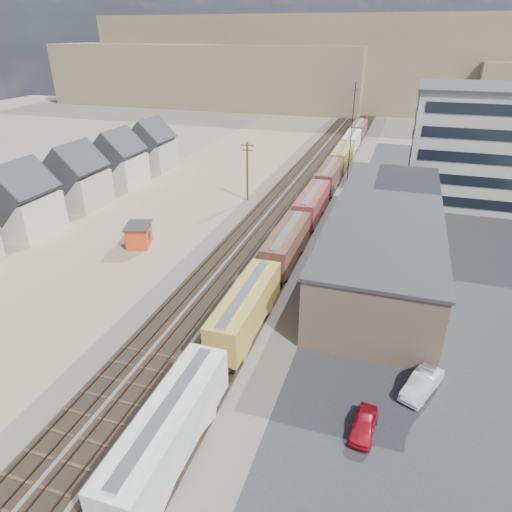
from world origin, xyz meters
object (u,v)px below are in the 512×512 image
(utility_pole_north, at_px, (247,170))
(parked_car_red, at_px, (364,425))
(parked_car_white, at_px, (422,384))
(parked_car_blue, at_px, (469,193))
(maintenance_shed, at_px, (139,235))
(freight_train, at_px, (322,189))

(utility_pole_north, distance_m, parked_car_red, 51.48)
(utility_pole_north, xyz_separation_m, parked_car_white, (28.17, -39.61, -4.50))
(parked_car_white, xyz_separation_m, parked_car_blue, (7.90, 53.31, -0.04))
(parked_car_white, bearing_deg, parked_car_red, -101.21)
(maintenance_shed, relative_size, parked_car_blue, 0.89)
(freight_train, height_order, parked_car_blue, freight_train)
(utility_pole_north, bearing_deg, parked_car_blue, 20.80)
(freight_train, relative_size, utility_pole_north, 11.97)
(maintenance_shed, relative_size, parked_car_white, 1.00)
(utility_pole_north, relative_size, parked_car_blue, 1.82)
(freight_train, bearing_deg, parked_car_blue, 26.86)
(utility_pole_north, bearing_deg, freight_train, 7.70)
(parked_car_red, bearing_deg, freight_train, 109.07)
(utility_pole_north, relative_size, parked_car_white, 2.05)
(freight_train, distance_m, parked_car_white, 44.26)
(parked_car_red, distance_m, parked_car_blue, 60.05)
(parked_car_blue, bearing_deg, maintenance_shed, 168.76)
(utility_pole_north, height_order, maintenance_shed, utility_pole_north)
(freight_train, distance_m, maintenance_shed, 31.00)
(freight_train, height_order, maintenance_shed, freight_train)
(freight_train, bearing_deg, maintenance_shed, -130.61)
(freight_train, distance_m, parked_car_red, 48.38)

